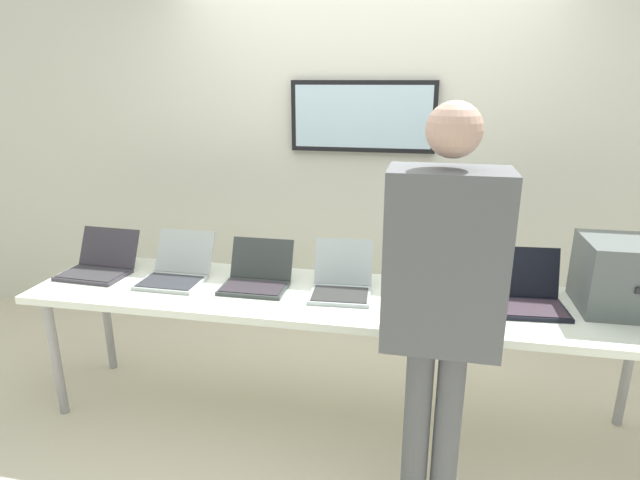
{
  "coord_description": "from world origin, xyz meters",
  "views": [
    {
      "loc": [
        0.4,
        -2.5,
        1.85
      ],
      "look_at": [
        -0.11,
        0.11,
        1.02
      ],
      "focal_mm": 29.2,
      "sensor_mm": 36.0,
      "label": 1
    }
  ],
  "objects_px": {
    "workbench": "(337,303)",
    "person": "(442,290)",
    "laptop_station_2": "(257,276)",
    "laptop_station_3": "(342,282)",
    "laptop_station_5": "(527,294)",
    "laptop_station_0": "(99,264)",
    "laptop_station_4": "(430,288)",
    "laptop_station_1": "(176,270)",
    "equipment_box": "(625,276)"
  },
  "relations": [
    {
      "from": "workbench",
      "to": "laptop_station_2",
      "type": "xyz_separation_m",
      "value": [
        -0.46,
        0.04,
        0.1
      ]
    },
    {
      "from": "equipment_box",
      "to": "laptop_station_5",
      "type": "relative_size",
      "value": 1.11
    },
    {
      "from": "equipment_box",
      "to": "laptop_station_1",
      "type": "distance_m",
      "value": 2.33
    },
    {
      "from": "equipment_box",
      "to": "laptop_station_5",
      "type": "distance_m",
      "value": 0.46
    },
    {
      "from": "equipment_box",
      "to": "laptop_station_4",
      "type": "bearing_deg",
      "value": -176.1
    },
    {
      "from": "laptop_station_2",
      "to": "laptop_station_3",
      "type": "xyz_separation_m",
      "value": [
        0.47,
        -0.0,
        0.0
      ]
    },
    {
      "from": "laptop_station_4",
      "to": "laptop_station_1",
      "type": "bearing_deg",
      "value": 179.69
    },
    {
      "from": "equipment_box",
      "to": "person",
      "type": "bearing_deg",
      "value": -141.27
    },
    {
      "from": "laptop_station_0",
      "to": "laptop_station_4",
      "type": "bearing_deg",
      "value": -0.62
    },
    {
      "from": "workbench",
      "to": "person",
      "type": "bearing_deg",
      "value": -51.14
    },
    {
      "from": "laptop_station_2",
      "to": "laptop_station_5",
      "type": "relative_size",
      "value": 0.95
    },
    {
      "from": "laptop_station_0",
      "to": "laptop_station_3",
      "type": "distance_m",
      "value": 1.44
    },
    {
      "from": "workbench",
      "to": "laptop_station_0",
      "type": "relative_size",
      "value": 8.45
    },
    {
      "from": "laptop_station_0",
      "to": "laptop_station_3",
      "type": "relative_size",
      "value": 1.07
    },
    {
      "from": "equipment_box",
      "to": "laptop_station_1",
      "type": "height_order",
      "value": "equipment_box"
    },
    {
      "from": "workbench",
      "to": "laptop_station_4",
      "type": "xyz_separation_m",
      "value": [
        0.48,
        0.04,
        0.11
      ]
    },
    {
      "from": "workbench",
      "to": "laptop_station_1",
      "type": "xyz_separation_m",
      "value": [
        -0.93,
        0.04,
        0.1
      ]
    },
    {
      "from": "equipment_box",
      "to": "laptop_station_2",
      "type": "relative_size",
      "value": 1.16
    },
    {
      "from": "laptop_station_0",
      "to": "laptop_station_3",
      "type": "bearing_deg",
      "value": -0.58
    },
    {
      "from": "laptop_station_1",
      "to": "laptop_station_2",
      "type": "height_order",
      "value": "laptop_station_1"
    },
    {
      "from": "workbench",
      "to": "equipment_box",
      "type": "height_order",
      "value": "equipment_box"
    },
    {
      "from": "laptop_station_1",
      "to": "laptop_station_5",
      "type": "height_order",
      "value": "laptop_station_5"
    },
    {
      "from": "laptop_station_2",
      "to": "laptop_station_4",
      "type": "xyz_separation_m",
      "value": [
        0.93,
        -0.01,
        0.01
      ]
    },
    {
      "from": "workbench",
      "to": "laptop_station_3",
      "type": "relative_size",
      "value": 9.02
    },
    {
      "from": "workbench",
      "to": "person",
      "type": "distance_m",
      "value": 0.88
    },
    {
      "from": "laptop_station_1",
      "to": "laptop_station_3",
      "type": "relative_size",
      "value": 1.06
    },
    {
      "from": "person",
      "to": "laptop_station_4",
      "type": "bearing_deg",
      "value": 92.1
    },
    {
      "from": "person",
      "to": "laptop_station_5",
      "type": "bearing_deg",
      "value": 56.32
    },
    {
      "from": "laptop_station_0",
      "to": "person",
      "type": "bearing_deg",
      "value": -19.44
    },
    {
      "from": "laptop_station_3",
      "to": "laptop_station_4",
      "type": "height_order",
      "value": "laptop_station_4"
    },
    {
      "from": "laptop_station_2",
      "to": "laptop_station_3",
      "type": "height_order",
      "value": "laptop_station_3"
    },
    {
      "from": "laptop_station_1",
      "to": "laptop_station_3",
      "type": "xyz_separation_m",
      "value": [
        0.95,
        -0.0,
        0.0
      ]
    },
    {
      "from": "laptop_station_4",
      "to": "equipment_box",
      "type": "bearing_deg",
      "value": 3.9
    },
    {
      "from": "laptop_station_0",
      "to": "laptop_station_2",
      "type": "distance_m",
      "value": 0.97
    },
    {
      "from": "laptop_station_5",
      "to": "person",
      "type": "relative_size",
      "value": 0.21
    },
    {
      "from": "laptop_station_2",
      "to": "laptop_station_5",
      "type": "height_order",
      "value": "laptop_station_5"
    },
    {
      "from": "equipment_box",
      "to": "laptop_station_1",
      "type": "relative_size",
      "value": 1.06
    },
    {
      "from": "laptop_station_1",
      "to": "laptop_station_2",
      "type": "xyz_separation_m",
      "value": [
        0.47,
        0.0,
        -0.0
      ]
    },
    {
      "from": "laptop_station_1",
      "to": "laptop_station_2",
      "type": "distance_m",
      "value": 0.48
    },
    {
      "from": "equipment_box",
      "to": "laptop_station_3",
      "type": "relative_size",
      "value": 1.12
    },
    {
      "from": "equipment_box",
      "to": "laptop_station_3",
      "type": "bearing_deg",
      "value": -177.65
    },
    {
      "from": "workbench",
      "to": "laptop_station_1",
      "type": "height_order",
      "value": "laptop_station_1"
    },
    {
      "from": "laptop_station_3",
      "to": "laptop_station_5",
      "type": "distance_m",
      "value": 0.94
    },
    {
      "from": "workbench",
      "to": "person",
      "type": "height_order",
      "value": "person"
    },
    {
      "from": "laptop_station_5",
      "to": "laptop_station_2",
      "type": "bearing_deg",
      "value": -179.55
    },
    {
      "from": "laptop_station_0",
      "to": "laptop_station_5",
      "type": "xyz_separation_m",
      "value": [
        2.37,
        -0.0,
        0.01
      ]
    },
    {
      "from": "person",
      "to": "laptop_station_0",
      "type": "bearing_deg",
      "value": 160.56
    },
    {
      "from": "equipment_box",
      "to": "laptop_station_1",
      "type": "bearing_deg",
      "value": -178.64
    },
    {
      "from": "laptop_station_3",
      "to": "person",
      "type": "height_order",
      "value": "person"
    },
    {
      "from": "equipment_box",
      "to": "laptop_station_0",
      "type": "height_order",
      "value": "equipment_box"
    }
  ]
}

